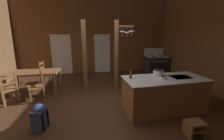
# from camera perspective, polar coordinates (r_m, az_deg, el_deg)

# --- Properties ---
(ground_plane) EXTENTS (8.56, 8.52, 0.10)m
(ground_plane) POSITION_cam_1_polar(r_m,az_deg,el_deg) (4.21, -3.77, -15.10)
(ground_plane) COLOR #422819
(wall_back) EXTENTS (8.56, 0.14, 4.21)m
(wall_back) POSITION_cam_1_polar(r_m,az_deg,el_deg) (7.60, -7.21, 14.77)
(wall_back) COLOR brown
(wall_back) RESTS_ON ground_plane
(glazed_door_back_left) EXTENTS (1.00, 0.01, 2.05)m
(glazed_door_back_left) POSITION_cam_1_polar(r_m,az_deg,el_deg) (7.70, -20.08, 5.97)
(glazed_door_back_left) COLOR white
(glazed_door_back_left) RESTS_ON ground_plane
(glazed_panel_back_right) EXTENTS (0.84, 0.01, 2.05)m
(glazed_panel_back_right) POSITION_cam_1_polar(r_m,az_deg,el_deg) (7.61, -3.99, 6.70)
(glazed_panel_back_right) COLOR white
(glazed_panel_back_right) RESTS_ON ground_plane
(kitchen_island) EXTENTS (2.21, 1.08, 0.92)m
(kitchen_island) POSITION_cam_1_polar(r_m,az_deg,el_deg) (4.04, 20.48, -9.32)
(kitchen_island) COLOR brown
(kitchen_island) RESTS_ON ground_plane
(stove_range) EXTENTS (1.16, 0.85, 1.32)m
(stove_range) POSITION_cam_1_polar(r_m,az_deg,el_deg) (7.85, 17.71, 2.27)
(stove_range) COLOR #2A2A2A
(stove_range) RESTS_ON ground_plane
(support_post_with_pot_rack) EXTENTS (0.72, 0.27, 2.56)m
(support_post_with_pot_rack) POSITION_cam_1_polar(r_m,az_deg,el_deg) (4.95, 2.30, 7.19)
(support_post_with_pot_rack) COLOR brown
(support_post_with_pot_rack) RESTS_ON ground_plane
(support_post_center) EXTENTS (0.14, 0.14, 2.56)m
(support_post_center) POSITION_cam_1_polar(r_m,az_deg,el_deg) (4.85, -11.20, 5.27)
(support_post_center) COLOR brown
(support_post_center) RESTS_ON ground_plane
(step_stool) EXTENTS (0.36, 0.28, 0.30)m
(step_stool) POSITION_cam_1_polar(r_m,az_deg,el_deg) (3.50, 30.94, -19.47)
(step_stool) COLOR brown
(step_stool) RESTS_ON ground_plane
(dining_table) EXTENTS (1.71, 0.93, 0.74)m
(dining_table) POSITION_cam_1_polar(r_m,az_deg,el_deg) (5.72, -29.46, -1.41)
(dining_table) COLOR brown
(dining_table) RESTS_ON ground_plane
(ladderback_chair_near_window) EXTENTS (0.47, 0.47, 0.95)m
(ladderback_chair_near_window) POSITION_cam_1_polar(r_m,az_deg,el_deg) (6.61, -25.81, -0.89)
(ladderback_chair_near_window) COLOR brown
(ladderback_chair_near_window) RESTS_ON ground_plane
(ladderback_chair_by_post) EXTENTS (0.62, 0.62, 0.95)m
(ladderback_chair_by_post) POSITION_cam_1_polar(r_m,az_deg,el_deg) (5.15, -37.01, -6.35)
(ladderback_chair_by_post) COLOR brown
(ladderback_chair_by_post) RESTS_ON ground_plane
(ladderback_chair_at_table_end) EXTENTS (0.58, 0.58, 0.95)m
(ladderback_chair_at_table_end) POSITION_cam_1_polar(r_m,az_deg,el_deg) (4.97, -28.25, -5.83)
(ladderback_chair_at_table_end) COLOR brown
(ladderback_chair_at_table_end) RESTS_ON ground_plane
(backpack) EXTENTS (0.35, 0.36, 0.60)m
(backpack) POSITION_cam_1_polar(r_m,az_deg,el_deg) (3.50, -27.69, -16.50)
(backpack) COLOR navy
(backpack) RESTS_ON ground_plane
(stockpot_on_counter) EXTENTS (0.35, 0.28, 0.18)m
(stockpot_on_counter) POSITION_cam_1_polar(r_m,az_deg,el_deg) (4.00, 18.60, -1.06)
(stockpot_on_counter) COLOR silver
(stockpot_on_counter) RESTS_ON kitchen_island
(mixing_bowl_on_counter) EXTENTS (0.16, 0.16, 0.06)m
(mixing_bowl_on_counter) POSITION_cam_1_polar(r_m,az_deg,el_deg) (3.79, 20.36, -2.98)
(mixing_bowl_on_counter) COLOR silver
(mixing_bowl_on_counter) RESTS_ON kitchen_island
(bottle_tall_on_counter) EXTENTS (0.07, 0.07, 0.26)m
(bottle_tall_on_counter) POSITION_cam_1_polar(r_m,az_deg,el_deg) (3.58, 7.65, -1.91)
(bottle_tall_on_counter) COLOR #56331E
(bottle_tall_on_counter) RESTS_ON kitchen_island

